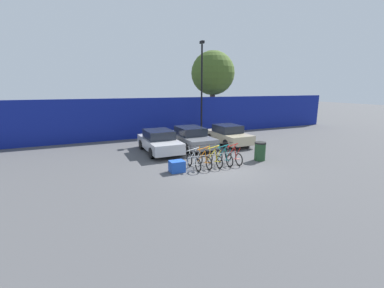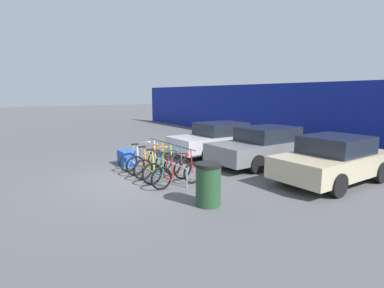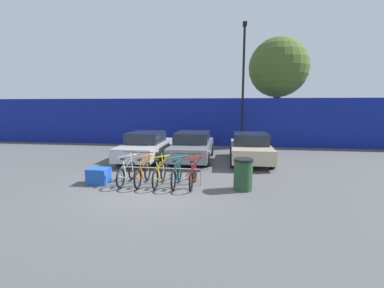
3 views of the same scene
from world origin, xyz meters
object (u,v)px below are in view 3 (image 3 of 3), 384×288
bicycle_orange (143,173)px  lamp_post (243,82)px  trash_bin (243,174)px  bicycle_teal (177,175)px  car_silver (146,146)px  car_beige (250,148)px  bicycle_yellow (159,174)px  car_grey (193,146)px  cargo_crate (99,176)px  bicycle_red (193,175)px  bicycle_white (127,173)px  bike_rack (160,170)px  tree_behind_hoarding (278,68)px

bicycle_orange → lamp_post: bearing=62.4°
lamp_post → trash_bin: lamp_post is taller
trash_bin → bicycle_teal: bearing=176.0°
car_silver → trash_bin: 6.13m
car_beige → car_silver: bearing=-177.9°
bicycle_orange → bicycle_yellow: (0.59, 0.00, 0.00)m
car_grey → cargo_crate: size_ratio=6.50×
bicycle_yellow → bicycle_teal: size_ratio=1.00×
car_silver → lamp_post: lamp_post is taller
bicycle_red → cargo_crate: bearing=-174.2°
bicycle_white → car_silver: 3.97m
bicycle_orange → lamp_post: lamp_post is taller
cargo_crate → bicycle_red: bearing=3.0°
bike_rack → bicycle_yellow: size_ratio=1.70×
trash_bin → tree_behind_hoarding: bearing=75.1°
trash_bin → bicycle_yellow: bearing=176.9°
bicycle_red → cargo_crate: 3.32m
bicycle_orange → bike_rack: bearing=11.9°
bicycle_red → car_beige: (2.22, 4.11, 0.31)m
bike_rack → car_silver: bearing=115.0°
bicycle_white → tree_behind_hoarding: size_ratio=0.23×
bicycle_red → tree_behind_hoarding: tree_behind_hoarding is taller
cargo_crate → bike_rack: bearing=8.5°
car_silver → cargo_crate: (-0.38, -4.09, -0.42)m
bicycle_yellow → trash_bin: 2.83m
car_grey → cargo_crate: car_grey is taller
car_grey → car_beige: same height
bicycle_white → car_beige: size_ratio=0.43×
bicycle_orange → bicycle_teal: 1.19m
bicycle_orange → bicycle_yellow: 0.59m
car_grey → car_beige: bearing=-3.6°
bicycle_yellow → car_grey: car_grey is taller
bicycle_yellow → lamp_post: size_ratio=0.23×
bicycle_white → bicycle_teal: 1.78m
bicycle_orange → bicycle_white: bearing=177.7°
bicycle_white → car_beige: (4.58, 4.11, 0.31)m
trash_bin → bike_rack: bearing=173.9°
car_silver → tree_behind_hoarding: bearing=42.5°
bicycle_red → cargo_crate: size_ratio=2.44×
car_silver → bicycle_orange: bearing=-73.4°
bicycle_yellow → car_silver: bearing=111.9°
bike_rack → bicycle_red: size_ratio=1.70×
bike_rack → trash_bin: size_ratio=2.82×
bicycle_yellow → car_silver: car_silver is taller
trash_bin → tree_behind_hoarding: 12.27m
bicycle_white → bicycle_yellow: (1.18, 0.00, 0.00)m
bicycle_yellow → tree_behind_hoarding: bearing=59.8°
bicycle_orange → car_silver: (-1.17, 3.92, 0.31)m
car_beige → lamp_post: size_ratio=0.52×
car_silver → tree_behind_hoarding: 11.14m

